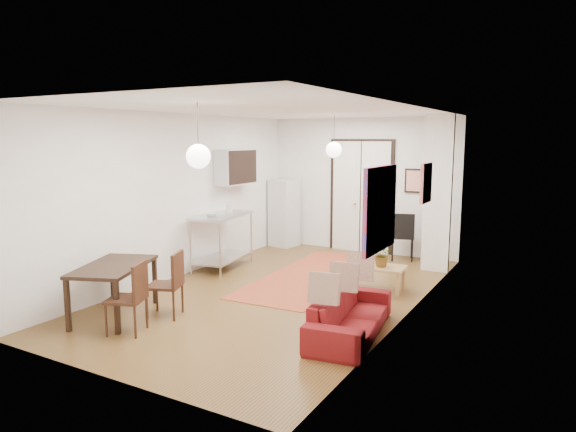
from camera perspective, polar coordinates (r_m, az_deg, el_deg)
The scene contains 27 objects.
floor at distance 8.42m, azimuth -0.78°, elevation -8.40°, with size 7.00×7.00×0.00m, color brown.
ceiling at distance 8.06m, azimuth -0.83°, elevation 11.71°, with size 4.20×7.00×0.02m, color white.
wall_back at distance 11.26m, azimuth 8.22°, elevation 3.37°, with size 4.20×0.02×2.90m, color white.
wall_front at distance 5.43m, azimuth -19.78°, elevation -2.72°, with size 4.20×0.02×2.90m, color white.
wall_left at distance 9.34m, azimuth -12.01°, elevation 2.20°, with size 0.02×7.00×2.90m, color white.
wall_right at distance 7.30m, azimuth 13.59°, elevation 0.37°, with size 0.02×7.00×2.90m, color white.
double_doors at distance 11.24m, azimuth 8.11°, elevation 2.09°, with size 1.44×0.06×2.50m, color white.
stub_partition at distance 9.81m, azimuth 16.30°, elevation 2.34°, with size 0.50×0.10×2.90m, color white.
wall_cabinet at distance 10.37m, azimuth -5.83°, elevation 5.46°, with size 0.35×1.00×0.70m, color silver.
painting_popart at distance 6.09m, azimuth 10.20°, elevation 0.77°, with size 0.05×1.00×1.00m, color red.
painting_abstract at distance 8.03m, azimuth 15.09°, elevation 3.57°, with size 0.05×0.50×0.60m, color beige.
poster_back at distance 10.86m, azimuth 13.85°, elevation 3.81°, with size 0.40×0.03×0.50m, color red.
print_left at distance 10.86m, azimuth -4.95°, elevation 5.88°, with size 0.03×0.44×0.54m, color #965C3E.
pendant_back at distance 9.83m, azimuth 5.11°, elevation 7.35°, with size 0.30×0.30×0.80m.
pendant_front at distance 6.41m, azimuth -9.92°, elevation 6.56°, with size 0.30×0.30×0.80m.
kilim_rug at distance 9.38m, azimuth 2.71°, elevation -6.60°, with size 1.43×3.81×0.01m, color #BC472F.
sofa at distance 6.65m, azimuth 6.95°, elevation -10.80°, with size 1.82×0.71×0.53m, color maroon.
coffee_table at distance 8.56m, azimuth 9.77°, elevation -5.80°, with size 0.95×0.57×0.41m.
potted_plant at distance 8.47m, azimuth 10.45°, elevation -4.22°, with size 0.31×0.36×0.40m, color #2E672E.
kitchen_counter at distance 9.82m, azimuth -7.32°, elevation -1.78°, with size 0.87×1.45×1.05m.
bowl at distance 9.53m, azimuth -8.50°, elevation 0.17°, with size 0.25×0.25×0.06m, color silver.
soap_bottle at distance 9.95m, azimuth -6.57°, elevation 1.03°, with size 0.10×0.10×0.22m, color #5288B2.
fridge at distance 11.78m, azimuth -0.43°, elevation 0.34°, with size 0.54×0.54×1.53m, color silver.
dining_table at distance 7.52m, azimuth -18.82°, elevation -5.75°, with size 1.21×1.53×0.74m.
dining_chair_near at distance 7.44m, azimuth -13.11°, elevation -6.70°, with size 0.57×0.68×0.92m.
dining_chair_far at distance 6.96m, azimuth -17.03°, elevation -7.93°, with size 0.57×0.68×0.92m.
black_side_chair at distance 10.80m, azimuth 12.77°, elevation -1.66°, with size 0.56×0.57×0.98m.
Camera 1 is at (4.06, -6.95, 2.47)m, focal length 32.00 mm.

